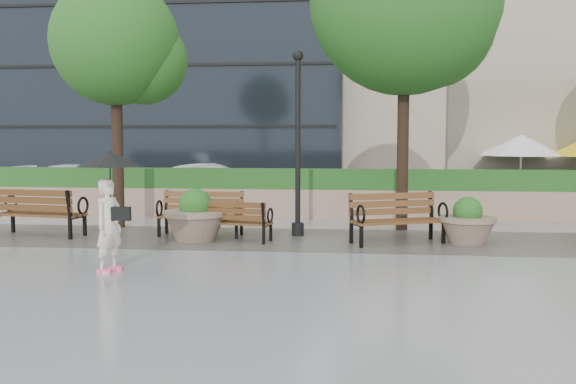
# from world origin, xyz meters

# --- Properties ---
(ground) EXTENTS (100.00, 100.00, 0.00)m
(ground) POSITION_xyz_m (0.00, 0.00, 0.00)
(ground) COLOR gray
(ground) RESTS_ON ground
(cobble_strip) EXTENTS (28.00, 3.20, 0.01)m
(cobble_strip) POSITION_xyz_m (0.00, 3.00, 0.01)
(cobble_strip) COLOR #383330
(cobble_strip) RESTS_ON ground
(hedge_wall) EXTENTS (24.00, 0.80, 1.35)m
(hedge_wall) POSITION_xyz_m (0.00, 7.00, 0.66)
(hedge_wall) COLOR #A07E67
(hedge_wall) RESTS_ON ground
(asphalt_street) EXTENTS (40.00, 7.00, 0.00)m
(asphalt_street) POSITION_xyz_m (0.00, 11.00, 0.00)
(asphalt_street) COLOR black
(asphalt_street) RESTS_ON ground
(bench_0) EXTENTS (2.12, 1.11, 1.08)m
(bench_0) POSITION_xyz_m (-5.50, 2.86, 0.32)
(bench_0) COLOR #573619
(bench_0) RESTS_ON ground
(bench_1) EXTENTS (1.91, 0.81, 1.01)m
(bench_1) POSITION_xyz_m (-1.86, 3.21, 0.30)
(bench_1) COLOR #573619
(bench_1) RESTS_ON ground
(bench_2) EXTENTS (1.73, 0.96, 0.88)m
(bench_2) POSITION_xyz_m (-1.00, 2.61, 0.26)
(bench_2) COLOR #573619
(bench_2) RESTS_ON ground
(bench_3) EXTENTS (2.11, 1.47, 1.06)m
(bench_3) POSITION_xyz_m (2.52, 2.68, 0.31)
(bench_3) COLOR #573619
(bench_3) RESTS_ON ground
(planter_left) EXTENTS (1.36, 1.36, 1.14)m
(planter_left) POSITION_xyz_m (-1.83, 2.62, 0.45)
(planter_left) COLOR #7F6B56
(planter_left) RESTS_ON ground
(planter_right) EXTENTS (1.19, 1.19, 1.00)m
(planter_right) POSITION_xyz_m (3.99, 2.83, 0.39)
(planter_right) COLOR #7F6B56
(planter_right) RESTS_ON ground
(lamppost) EXTENTS (0.28, 0.28, 4.18)m
(lamppost) POSITION_xyz_m (0.33, 3.52, 1.84)
(lamppost) COLOR black
(lamppost) RESTS_ON ground
(tree_0) EXTENTS (3.24, 3.10, 6.12)m
(tree_0) POSITION_xyz_m (-4.08, 4.48, 4.44)
(tree_0) COLOR black
(tree_0) RESTS_ON ground
(tree_1) EXTENTS (4.53, 4.53, 7.76)m
(tree_1) POSITION_xyz_m (2.91, 4.84, 5.36)
(tree_1) COLOR black
(tree_1) RESTS_ON ground
(patio_umb_white) EXTENTS (2.50, 2.50, 2.30)m
(patio_umb_white) POSITION_xyz_m (6.51, 8.80, 1.99)
(patio_umb_white) COLOR black
(patio_umb_white) RESTS_ON ground
(car_left) EXTENTS (4.69, 2.24, 1.32)m
(car_left) POSITION_xyz_m (-7.46, 9.81, 0.66)
(car_left) COLOR silver
(car_left) RESTS_ON ground
(car_right) EXTENTS (4.20, 1.91, 1.34)m
(car_right) POSITION_xyz_m (-3.22, 10.15, 0.67)
(car_right) COLOR silver
(car_right) RESTS_ON ground
(pedestrian) EXTENTS (1.09, 1.09, 2.00)m
(pedestrian) POSITION_xyz_m (-2.43, -0.69, 1.22)
(pedestrian) COLOR beige
(pedestrian) RESTS_ON ground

